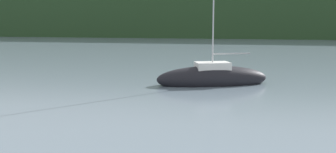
% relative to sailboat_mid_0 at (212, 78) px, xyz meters
% --- Properties ---
extents(wooded_hillside, '(352.00, 63.54, 40.54)m').
position_rel_sailboat_mid_0_xyz_m(wooded_hillside, '(4.12, 100.63, 5.87)').
color(wooded_hillside, '#264223').
rests_on(wooded_hillside, ground_plane).
extents(sailboat_mid_0, '(8.04, 4.80, 11.52)m').
position_rel_sailboat_mid_0_xyz_m(sailboat_mid_0, '(0.00, 0.00, 0.00)').
color(sailboat_mid_0, black).
rests_on(sailboat_mid_0, ground_plane).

